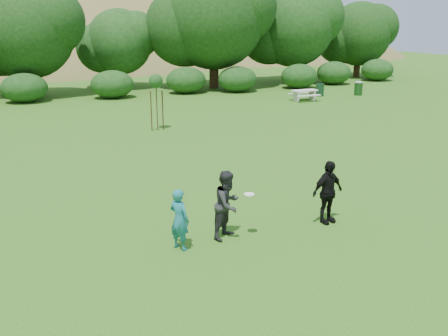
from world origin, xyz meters
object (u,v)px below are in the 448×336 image
(player_grey, at_px, (228,204))
(trash_can_lidded, at_px, (358,88))
(player_teal, at_px, (179,219))
(player_black, at_px, (328,192))
(sapling, at_px, (156,83))
(trash_can_near, at_px, (320,90))
(picnic_table, at_px, (304,93))

(player_grey, xyz_separation_m, trash_can_lidded, (19.27, 19.31, -0.35))
(player_teal, relative_size, player_black, 0.87)
(player_teal, bearing_deg, sapling, -43.21)
(trash_can_near, bearing_deg, player_teal, -131.19)
(trash_can_near, bearing_deg, trash_can_lidded, -15.85)
(player_black, xyz_separation_m, picnic_table, (11.20, 18.84, -0.37))
(picnic_table, relative_size, trash_can_lidded, 1.71)
(player_black, xyz_separation_m, trash_can_near, (13.50, 20.34, -0.44))
(trash_can_lidded, bearing_deg, player_teal, -136.64)
(trash_can_near, distance_m, picnic_table, 2.75)
(player_teal, height_order, player_grey, player_grey)
(player_grey, bearing_deg, player_teal, 154.70)
(player_teal, distance_m, trash_can_near, 26.99)
(sapling, bearing_deg, player_grey, -98.60)
(player_grey, height_order, trash_can_near, player_grey)
(player_black, bearing_deg, trash_can_lidded, 40.38)
(player_teal, bearing_deg, picnic_table, -68.63)
(player_teal, distance_m, sapling, 14.08)
(player_teal, height_order, picnic_table, player_teal)
(player_black, distance_m, sapling, 13.71)
(picnic_table, bearing_deg, trash_can_near, 33.16)
(player_teal, bearing_deg, trash_can_near, -70.38)
(player_grey, xyz_separation_m, player_black, (2.91, -0.21, -0.01))
(player_black, bearing_deg, player_grey, 166.13)
(player_teal, xyz_separation_m, trash_can_lidded, (20.64, 19.49, -0.24))
(trash_can_near, xyz_separation_m, sapling, (-14.38, -6.74, 1.97))
(trash_can_near, relative_size, trash_can_lidded, 0.86)
(sapling, height_order, picnic_table, sapling)
(picnic_table, bearing_deg, sapling, -156.56)
(player_teal, xyz_separation_m, trash_can_near, (17.77, 20.31, -0.33))
(trash_can_lidded, bearing_deg, sapling, -161.04)
(player_grey, distance_m, trash_can_lidded, 27.28)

